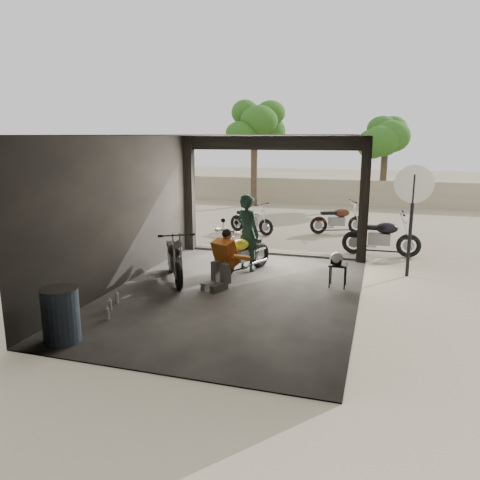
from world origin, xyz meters
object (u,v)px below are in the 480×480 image
Objects in this scene: left_bike at (174,255)px; outside_bike_a at (251,218)px; stool at (338,267)px; outside_bike_c at (381,234)px; main_bike at (243,250)px; mechanic at (221,261)px; rider at (248,233)px; outside_bike_b at (338,217)px; helmet at (337,258)px; sign_post at (413,201)px; oil_drum at (61,316)px.

left_bike reaches higher than outside_bike_a.
left_bike is 5.62m from outside_bike_a.
stool is at bearing -22.13° from left_bike.
main_bike is at bearing 130.41° from outside_bike_c.
mechanic is at bearing -161.35° from stool.
rider is (0.04, 0.23, 0.37)m from main_bike.
rider is (-1.65, -5.17, 0.38)m from outside_bike_b.
mechanic reaches higher than outside_bike_a.
left_bike is 1.19m from mechanic.
left_bike is 1.87m from rider.
helmet is (-0.04, -0.05, 0.21)m from stool.
outside_bike_b is (2.78, 0.82, 0.03)m from outside_bike_a.
outside_bike_b is 5.12m from sign_post.
stool is (2.38, 0.80, -0.16)m from mechanic.
stool is at bearing 42.61° from mechanic.
outside_bike_b is 5.91m from helmet.
oil_drum is at bearing -90.47° from mechanic.
sign_post is (2.03, -4.54, 1.20)m from outside_bike_b.
outside_bike_b is at bearing 26.99° from outside_bike_c.
outside_bike_a is at bearing 123.61° from stool.
oil_drum is at bearing -126.70° from left_bike.
helmet is (-0.89, -3.19, 0.05)m from outside_bike_c.
outside_bike_a is 9.13m from oil_drum.
left_bike is 7.09m from outside_bike_b.
oil_drum is (-3.83, -4.04, -0.21)m from helmet.
outside_bike_a is 0.84× the size of rider.
oil_drum is at bearing -133.43° from stool.
main_bike is 0.44m from rider.
left_bike is 3.60m from stool.
outside_bike_b reaches higher than outside_bike_a.
main_bike reaches higher than helmet.
outside_bike_c reaches higher than helmet.
outside_bike_c is 2.25m from sign_post.
sign_post is (4.81, -3.72, 1.22)m from outside_bike_a.
helmet is (2.22, -0.49, 0.09)m from main_bike.
sign_post reaches higher than outside_bike_b.
outside_bike_c reaches higher than left_bike.
mechanic reaches higher than outside_bike_c.
outside_bike_b reaches higher than stool.
stool is at bearing 13.23° from main_bike.
outside_bike_a is (0.21, 5.61, -0.06)m from left_bike.
stool is at bearing -160.20° from sign_post.
rider is at bearing -142.54° from outside_bike_a.
sign_post is at bearing -104.81° from outside_bike_a.
outside_bike_c is 0.70× the size of sign_post.
outside_bike_a is 6.04m from stool.
main_bike is at bearing 108.28° from mechanic.
helmet is at bearing -159.90° from sign_post.
outside_bike_a is at bearing 65.22° from outside_bike_c.
oil_drum is (-3.87, -4.09, -0.01)m from stool.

